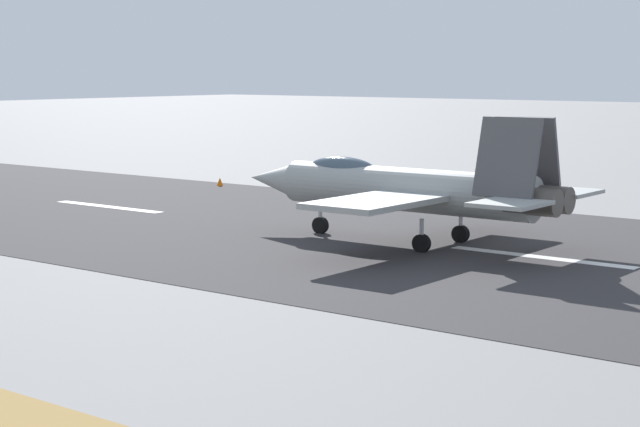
# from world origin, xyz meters

# --- Properties ---
(ground_plane) EXTENTS (400.00, 400.00, 0.00)m
(ground_plane) POSITION_xyz_m (0.00, 0.00, 0.00)
(ground_plane) COLOR gray
(runway_strip) EXTENTS (240.00, 26.00, 0.02)m
(runway_strip) POSITION_xyz_m (-0.02, 0.00, 0.01)
(runway_strip) COLOR #312F30
(runway_strip) RESTS_ON ground
(fighter_jet) EXTENTS (16.31, 13.48, 5.62)m
(fighter_jet) POSITION_xyz_m (5.40, 0.33, 2.42)
(fighter_jet) COLOR #9CA19F
(fighter_jet) RESTS_ON ground
(crew_person) EXTENTS (0.65, 0.43, 1.67)m
(crew_person) POSITION_xyz_m (18.65, -11.56, 0.83)
(crew_person) COLOR #1E2338
(crew_person) RESTS_ON ground
(marker_cone_mid) EXTENTS (0.44, 0.44, 0.55)m
(marker_cone_mid) POSITION_xyz_m (11.15, -11.57, 0.28)
(marker_cone_mid) COLOR orange
(marker_cone_mid) RESTS_ON ground
(marker_cone_far) EXTENTS (0.44, 0.44, 0.55)m
(marker_cone_far) POSITION_xyz_m (27.61, -11.57, 0.28)
(marker_cone_far) COLOR orange
(marker_cone_far) RESTS_ON ground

